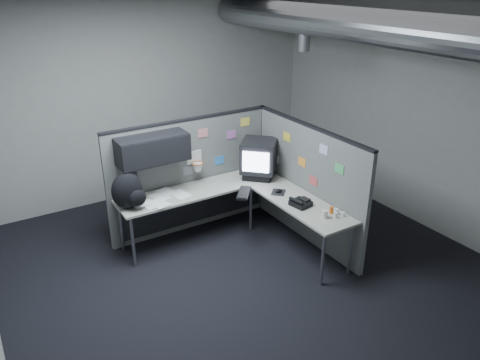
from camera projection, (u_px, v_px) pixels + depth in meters
room at (288, 98)px, 5.32m from camera, size 5.62×5.62×3.22m
partition_back at (182, 166)px, 6.34m from camera, size 2.44×0.42×1.63m
partition_right at (307, 183)px, 6.27m from camera, size 0.07×2.23×1.63m
desk at (227, 200)px, 6.27m from camera, size 2.31×2.11×0.73m
monitor at (259, 158)px, 6.59m from camera, size 0.66×0.66×0.53m
keyboard at (244, 193)px, 6.15m from camera, size 0.37×0.40×0.04m
mouse at (278, 191)px, 6.20m from camera, size 0.27×0.27×0.05m
phone at (300, 203)px, 5.84m from camera, size 0.24×0.26×0.11m
bottles at (336, 212)px, 5.61m from camera, size 0.14×0.17×0.09m
cup at (325, 214)px, 5.54m from camera, size 0.08×0.08×0.10m
papers at (159, 199)px, 6.01m from camera, size 0.83×0.58×0.02m
backpack at (128, 191)px, 5.70m from camera, size 0.43×0.39×0.47m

